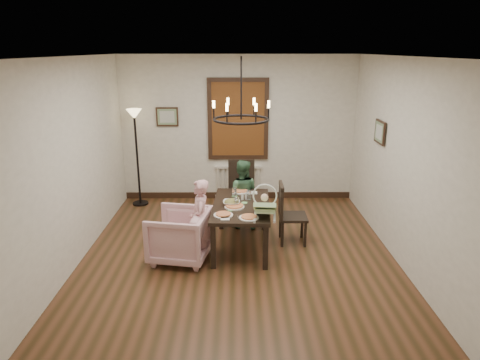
{
  "coord_description": "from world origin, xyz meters",
  "views": [
    {
      "loc": [
        -0.01,
        -5.67,
        2.9
      ],
      "look_at": [
        0.02,
        0.32,
        1.05
      ],
      "focal_mm": 32.0,
      "sensor_mm": 36.0,
      "label": 1
    }
  ],
  "objects_px": {
    "dining_table": "(241,209)",
    "chair_far": "(241,191)",
    "elderly_woman": "(200,227)",
    "floor_lamp": "(137,159)",
    "armchair": "(180,235)",
    "seated_man": "(242,200)",
    "chair_right": "(293,213)",
    "baby_bouncer": "(265,206)",
    "drinking_glass": "(237,202)"
  },
  "relations": [
    {
      "from": "elderly_woman",
      "to": "floor_lamp",
      "type": "relative_size",
      "value": 0.54
    },
    {
      "from": "elderly_woman",
      "to": "chair_right",
      "type": "bearing_deg",
      "value": 105.3
    },
    {
      "from": "drinking_glass",
      "to": "floor_lamp",
      "type": "distance_m",
      "value": 2.73
    },
    {
      "from": "seated_man",
      "to": "floor_lamp",
      "type": "xyz_separation_m",
      "value": [
        -1.96,
        1.11,
        0.42
      ]
    },
    {
      "from": "chair_far",
      "to": "elderly_woman",
      "type": "xyz_separation_m",
      "value": [
        -0.6,
        -1.47,
        -0.04
      ]
    },
    {
      "from": "dining_table",
      "to": "floor_lamp",
      "type": "xyz_separation_m",
      "value": [
        -1.94,
        1.88,
        0.29
      ]
    },
    {
      "from": "chair_far",
      "to": "floor_lamp",
      "type": "distance_m",
      "value": 2.14
    },
    {
      "from": "drinking_glass",
      "to": "seated_man",
      "type": "bearing_deg",
      "value": 84.72
    },
    {
      "from": "dining_table",
      "to": "baby_bouncer",
      "type": "height_order",
      "value": "baby_bouncer"
    },
    {
      "from": "dining_table",
      "to": "chair_far",
      "type": "bearing_deg",
      "value": 91.75
    },
    {
      "from": "dining_table",
      "to": "drinking_glass",
      "type": "relative_size",
      "value": 10.93
    },
    {
      "from": "elderly_woman",
      "to": "baby_bouncer",
      "type": "bearing_deg",
      "value": 75.65
    },
    {
      "from": "chair_far",
      "to": "floor_lamp",
      "type": "height_order",
      "value": "floor_lamp"
    },
    {
      "from": "chair_right",
      "to": "armchair",
      "type": "xyz_separation_m",
      "value": [
        -1.67,
        -0.55,
        -0.11
      ]
    },
    {
      "from": "chair_far",
      "to": "baby_bouncer",
      "type": "distance_m",
      "value": 1.67
    },
    {
      "from": "floor_lamp",
      "to": "chair_far",
      "type": "bearing_deg",
      "value": -21.58
    },
    {
      "from": "chair_far",
      "to": "elderly_woman",
      "type": "bearing_deg",
      "value": -111.89
    },
    {
      "from": "elderly_woman",
      "to": "baby_bouncer",
      "type": "distance_m",
      "value": 0.98
    },
    {
      "from": "dining_table",
      "to": "elderly_woman",
      "type": "bearing_deg",
      "value": -145.7
    },
    {
      "from": "chair_right",
      "to": "floor_lamp",
      "type": "relative_size",
      "value": 0.53
    },
    {
      "from": "dining_table",
      "to": "chair_right",
      "type": "height_order",
      "value": "chair_right"
    },
    {
      "from": "armchair",
      "to": "chair_far",
      "type": "bearing_deg",
      "value": 159.32
    },
    {
      "from": "floor_lamp",
      "to": "armchair",
      "type": "bearing_deg",
      "value": -64.85
    },
    {
      "from": "elderly_woman",
      "to": "chair_far",
      "type": "bearing_deg",
      "value": 152.35
    },
    {
      "from": "armchair",
      "to": "elderly_woman",
      "type": "distance_m",
      "value": 0.32
    },
    {
      "from": "chair_far",
      "to": "baby_bouncer",
      "type": "bearing_deg",
      "value": -79.08
    },
    {
      "from": "baby_bouncer",
      "to": "floor_lamp",
      "type": "height_order",
      "value": "floor_lamp"
    },
    {
      "from": "chair_far",
      "to": "baby_bouncer",
      "type": "relative_size",
      "value": 2.16
    },
    {
      "from": "armchair",
      "to": "dining_table",
      "type": "bearing_deg",
      "value": 123.88
    },
    {
      "from": "baby_bouncer",
      "to": "floor_lamp",
      "type": "relative_size",
      "value": 0.27
    },
    {
      "from": "chair_far",
      "to": "seated_man",
      "type": "relative_size",
      "value": 1.09
    },
    {
      "from": "chair_right",
      "to": "drinking_glass",
      "type": "bearing_deg",
      "value": 107.44
    },
    {
      "from": "chair_far",
      "to": "chair_right",
      "type": "bearing_deg",
      "value": -50.05
    },
    {
      "from": "elderly_woman",
      "to": "baby_bouncer",
      "type": "relative_size",
      "value": 2.01
    },
    {
      "from": "chair_right",
      "to": "seated_man",
      "type": "relative_size",
      "value": 0.99
    },
    {
      "from": "dining_table",
      "to": "seated_man",
      "type": "distance_m",
      "value": 0.79
    },
    {
      "from": "armchair",
      "to": "floor_lamp",
      "type": "height_order",
      "value": "floor_lamp"
    },
    {
      "from": "chair_far",
      "to": "floor_lamp",
      "type": "relative_size",
      "value": 0.58
    },
    {
      "from": "armchair",
      "to": "elderly_woman",
      "type": "height_order",
      "value": "elderly_woman"
    },
    {
      "from": "floor_lamp",
      "to": "drinking_glass",
      "type": "bearing_deg",
      "value": -46.49
    },
    {
      "from": "seated_man",
      "to": "chair_far",
      "type": "bearing_deg",
      "value": -82.57
    },
    {
      "from": "chair_far",
      "to": "baby_bouncer",
      "type": "height_order",
      "value": "chair_far"
    },
    {
      "from": "dining_table",
      "to": "chair_far",
      "type": "height_order",
      "value": "chair_far"
    },
    {
      "from": "drinking_glass",
      "to": "floor_lamp",
      "type": "relative_size",
      "value": 0.08
    },
    {
      "from": "seated_man",
      "to": "baby_bouncer",
      "type": "relative_size",
      "value": 1.99
    },
    {
      "from": "floor_lamp",
      "to": "elderly_woman",
      "type": "bearing_deg",
      "value": -58.8
    },
    {
      "from": "dining_table",
      "to": "floor_lamp",
      "type": "bearing_deg",
      "value": 138.4
    },
    {
      "from": "dining_table",
      "to": "armchair",
      "type": "xyz_separation_m",
      "value": [
        -0.88,
        -0.39,
        -0.24
      ]
    },
    {
      "from": "armchair",
      "to": "elderly_woman",
      "type": "bearing_deg",
      "value": 104.96
    },
    {
      "from": "chair_right",
      "to": "floor_lamp",
      "type": "height_order",
      "value": "floor_lamp"
    }
  ]
}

